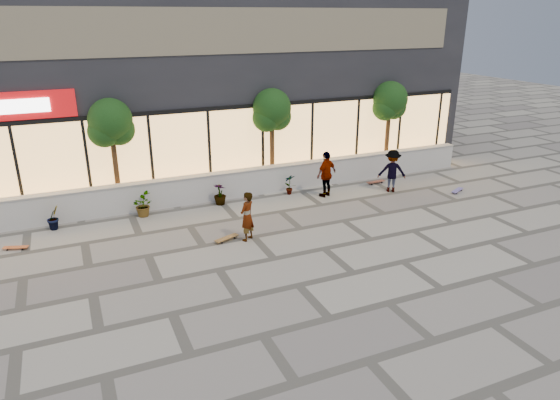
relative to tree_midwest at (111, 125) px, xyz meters
name	(u,v)px	position (x,y,z in m)	size (l,w,h in m)	color
ground	(299,285)	(3.50, -7.70, -2.99)	(80.00, 80.00, 0.00)	#AAA593
planter_wall	(218,186)	(3.50, -0.70, -2.46)	(22.00, 0.42, 1.04)	silver
retail_building	(178,70)	(3.50, 4.79, 1.26)	(24.00, 9.17, 8.50)	#232328
shrub_b	(54,217)	(-2.20, -1.25, -2.58)	(0.45, 0.36, 0.81)	#173912
shrub_c	(142,205)	(0.60, -1.25, -2.58)	(0.73, 0.63, 0.81)	#173912
shrub_d	(220,194)	(3.40, -1.25, -2.58)	(0.45, 0.45, 0.81)	#173912
shrub_e	(290,184)	(6.20, -1.25, -2.58)	(0.43, 0.29, 0.81)	#173912
tree_midwest	(111,125)	(0.00, 0.00, 0.00)	(1.60, 1.50, 3.92)	#4E301B
tree_mideast	(272,112)	(6.00, 0.00, 0.00)	(1.60, 1.50, 3.92)	#4E301B
tree_east	(390,103)	(11.50, 0.00, 0.00)	(1.60, 1.50, 3.92)	#4E301B
skater_center	(247,216)	(3.26, -4.55, -2.20)	(0.57, 0.37, 1.56)	silver
skater_right_near	(326,174)	(7.38, -2.02, -2.10)	(1.04, 0.43, 1.77)	white
skater_right_far	(392,171)	(10.00, -2.55, -2.15)	(1.08, 0.62, 1.67)	#A0301D
skateboard_center	(227,238)	(2.64, -4.35, -2.90)	(0.85, 0.50, 0.10)	brown
skateboard_left	(16,247)	(-3.30, -2.44, -2.91)	(0.73, 0.40, 0.09)	#C95525
skateboard_right_near	(376,182)	(10.00, -1.52, -2.90)	(0.83, 0.25, 0.10)	brown
skateboard_right_far	(457,190)	(12.34, -3.70, -2.91)	(0.78, 0.52, 0.09)	#5F559C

